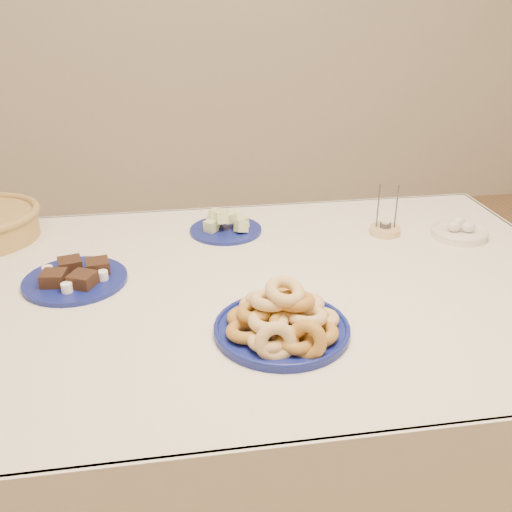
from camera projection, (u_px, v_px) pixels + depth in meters
name	position (u px, v px, depth m)	size (l,w,h in m)	color
ground	(253.00, 501.00, 1.74)	(5.00, 5.00, 0.00)	#976F47
dining_table	(253.00, 320.00, 1.46)	(1.71, 1.11, 0.75)	brown
donut_platter	(283.00, 321.00, 1.20)	(0.34, 0.34, 0.13)	navy
melon_plate	(225.00, 225.00, 1.71)	(0.26, 0.26, 0.07)	navy
brownie_plate	(76.00, 277.00, 1.42)	(0.28, 0.28, 0.05)	navy
candle_holder	(385.00, 229.00, 1.70)	(0.11, 0.11, 0.15)	tan
egg_bowl	(459.00, 231.00, 1.67)	(0.17, 0.17, 0.05)	silver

